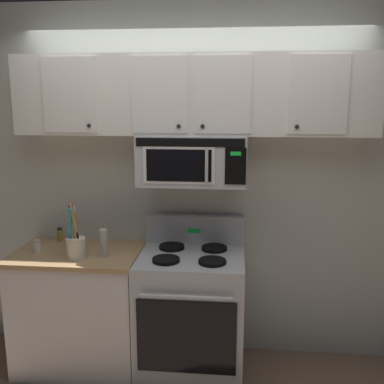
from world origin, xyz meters
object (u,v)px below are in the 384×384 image
stove_range (191,311)px  over_range_microwave (193,160)px  utensil_crock_cream (76,244)px  spice_jar (60,234)px  salt_shaker (37,246)px  pepper_mill (104,243)px

stove_range → over_range_microwave: (-0.00, 0.12, 1.11)m
utensil_crock_cream → spice_jar: utensil_crock_cream is taller
stove_range → utensil_crock_cream: 0.97m
stove_range → spice_jar: (-1.07, 0.23, 0.48)m
stove_range → salt_shaker: 1.23m
salt_shaker → spice_jar: spice_jar is taller
salt_shaker → pepper_mill: (0.52, -0.05, 0.05)m
over_range_microwave → salt_shaker: (-1.13, -0.16, -0.63)m
utensil_crock_cream → salt_shaker: bearing=164.0°
over_range_microwave → utensil_crock_cream: over_range_microwave is taller
over_range_microwave → salt_shaker: 1.30m
over_range_microwave → utensil_crock_cream: 1.01m
spice_jar → utensil_crock_cream: bearing=-54.2°
over_range_microwave → spice_jar: (-1.07, 0.12, -0.62)m
salt_shaker → spice_jar: bearing=76.6°
salt_shaker → pepper_mill: 0.53m
pepper_mill → spice_jar: (-0.45, 0.32, -0.05)m
salt_shaker → spice_jar: 0.28m
utensil_crock_cream → salt_shaker: utensil_crock_cream is taller
salt_shaker → pepper_mill: size_ratio=0.46×
pepper_mill → stove_range: bearing=8.5°
spice_jar → salt_shaker: bearing=-103.4°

